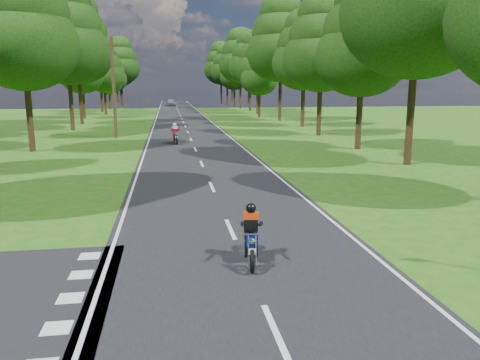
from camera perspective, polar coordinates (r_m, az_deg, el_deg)
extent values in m
plane|color=#255B14|center=(12.17, 0.08, -8.89)|extent=(160.00, 160.00, 0.00)
cube|color=black|center=(61.45, -7.10, 7.43)|extent=(7.00, 140.00, 0.02)
cube|color=silver|center=(8.58, 4.35, -17.93)|extent=(0.12, 2.00, 0.01)
cube|color=silver|center=(14.04, -1.17, -5.99)|extent=(0.12, 2.00, 0.01)
cube|color=silver|center=(19.81, -3.45, -0.83)|extent=(0.12, 2.00, 0.01)
cube|color=silver|center=(25.68, -4.69, 1.99)|extent=(0.12, 2.00, 0.01)
cube|color=silver|center=(31.61, -5.46, 3.75)|extent=(0.12, 2.00, 0.01)
cube|color=silver|center=(37.56, -6.00, 4.96)|extent=(0.12, 2.00, 0.01)
cube|color=silver|center=(43.52, -6.38, 5.83)|extent=(0.12, 2.00, 0.01)
cube|color=silver|center=(49.49, -6.68, 6.50)|extent=(0.12, 2.00, 0.01)
cube|color=silver|center=(55.47, -6.91, 7.02)|extent=(0.12, 2.00, 0.01)
cube|color=silver|center=(61.45, -7.10, 7.44)|extent=(0.12, 2.00, 0.01)
cube|color=silver|center=(67.43, -7.25, 7.78)|extent=(0.12, 2.00, 0.01)
cube|color=silver|center=(73.42, -7.38, 8.07)|extent=(0.12, 2.00, 0.01)
cube|color=silver|center=(79.41, -7.49, 8.32)|extent=(0.12, 2.00, 0.01)
cube|color=silver|center=(85.40, -7.59, 8.53)|extent=(0.12, 2.00, 0.01)
cube|color=silver|center=(91.39, -7.67, 8.71)|extent=(0.12, 2.00, 0.01)
cube|color=silver|center=(97.38, -7.74, 8.87)|extent=(0.12, 2.00, 0.01)
cube|color=silver|center=(103.38, -7.81, 9.01)|extent=(0.12, 2.00, 0.01)
cube|color=silver|center=(109.37, -7.87, 9.14)|extent=(0.12, 2.00, 0.01)
cube|color=silver|center=(115.37, -7.92, 9.25)|extent=(0.12, 2.00, 0.01)
cube|color=silver|center=(121.36, -7.96, 9.36)|extent=(0.12, 2.00, 0.01)
cube|color=silver|center=(127.36, -8.00, 9.45)|extent=(0.12, 2.00, 0.01)
cube|color=silver|center=(61.44, -10.20, 7.35)|extent=(0.10, 140.00, 0.01)
cube|color=silver|center=(61.63, -4.01, 7.51)|extent=(0.10, 140.00, 0.01)
cube|color=silver|center=(9.25, -21.43, -16.44)|extent=(0.50, 0.50, 0.01)
cube|color=silver|center=(10.30, -19.97, -13.37)|extent=(0.50, 0.50, 0.01)
cube|color=silver|center=(11.39, -18.81, -10.87)|extent=(0.50, 0.50, 0.01)
cube|color=silver|center=(12.49, -17.86, -8.81)|extent=(0.50, 0.50, 0.01)
cylinder|color=black|center=(33.31, -24.21, 6.54)|extent=(0.40, 0.40, 3.91)
ellipsoid|color=black|center=(33.33, -24.91, 14.80)|extent=(6.85, 6.85, 5.82)
ellipsoid|color=black|center=(33.53, -25.19, 18.05)|extent=(5.87, 5.87, 4.99)
cylinder|color=black|center=(42.05, -24.32, 7.26)|extent=(0.40, 0.40, 3.79)
ellipsoid|color=black|center=(42.05, -24.86, 13.61)|extent=(6.64, 6.64, 5.64)
ellipsoid|color=black|center=(42.19, -25.07, 16.11)|extent=(5.69, 5.69, 4.84)
ellipsoid|color=black|center=(42.41, -25.29, 18.59)|extent=(4.27, 4.27, 3.63)
cylinder|color=black|center=(47.79, -19.85, 8.30)|extent=(0.40, 0.40, 4.32)
ellipsoid|color=black|center=(47.86, -20.29, 14.65)|extent=(7.56, 7.56, 6.42)
ellipsoid|color=black|center=(48.05, -20.47, 17.15)|extent=(6.48, 6.48, 5.51)
ellipsoid|color=black|center=(48.33, -20.66, 19.63)|extent=(4.86, 4.86, 4.13)
cylinder|color=black|center=(55.24, -18.83, 8.74)|extent=(0.40, 0.40, 4.40)
ellipsoid|color=black|center=(55.31, -19.20, 14.35)|extent=(7.71, 7.71, 6.55)
ellipsoid|color=black|center=(55.48, -19.35, 16.56)|extent=(6.60, 6.60, 5.61)
ellipsoid|color=black|center=(55.73, -19.50, 18.75)|extent=(4.95, 4.95, 4.21)
cylinder|color=black|center=(65.03, -18.51, 8.55)|extent=(0.40, 0.40, 3.20)
ellipsoid|color=black|center=(64.99, -18.73, 12.02)|extent=(5.60, 5.60, 4.76)
ellipsoid|color=black|center=(65.04, -18.82, 13.39)|extent=(4.80, 4.80, 4.08)
ellipsoid|color=black|center=(65.12, -18.92, 14.76)|extent=(3.60, 3.60, 3.06)
cylinder|color=black|center=(72.05, -16.06, 8.93)|extent=(0.40, 0.40, 3.22)
ellipsoid|color=black|center=(72.01, -16.24, 12.08)|extent=(5.64, 5.64, 4.79)
ellipsoid|color=black|center=(72.06, -16.31, 13.32)|extent=(4.83, 4.83, 4.11)
ellipsoid|color=black|center=(72.14, -16.38, 14.57)|extent=(3.62, 3.62, 3.08)
cylinder|color=black|center=(79.93, -16.49, 9.25)|extent=(0.40, 0.40, 3.61)
ellipsoid|color=black|center=(79.92, -16.67, 12.43)|extent=(6.31, 6.31, 5.37)
ellipsoid|color=black|center=(79.98, -16.74, 13.69)|extent=(5.41, 5.41, 4.60)
ellipsoid|color=black|center=(80.09, -16.82, 14.94)|extent=(4.06, 4.06, 3.45)
cylinder|color=black|center=(87.66, -15.56, 9.14)|extent=(0.40, 0.40, 2.67)
ellipsoid|color=black|center=(87.62, -15.68, 11.29)|extent=(4.67, 4.67, 3.97)
ellipsoid|color=black|center=(87.63, -15.72, 12.14)|extent=(4.00, 4.00, 3.40)
ellipsoid|color=black|center=(87.67, -15.77, 12.99)|extent=(3.00, 3.00, 2.55)
cylinder|color=black|center=(96.78, -15.08, 9.47)|extent=(0.40, 0.40, 3.09)
ellipsoid|color=black|center=(96.75, -15.20, 11.72)|extent=(5.40, 5.40, 4.59)
ellipsoid|color=black|center=(96.78, -15.25, 12.61)|extent=(4.63, 4.63, 3.93)
ellipsoid|color=black|center=(96.83, -15.29, 13.50)|extent=(3.47, 3.47, 2.95)
cylinder|color=black|center=(103.15, -14.18, 10.00)|extent=(0.40, 0.40, 4.48)
ellipsoid|color=black|center=(103.19, -14.33, 13.06)|extent=(7.84, 7.84, 6.66)
ellipsoid|color=black|center=(103.29, -14.39, 14.27)|extent=(6.72, 6.72, 5.71)
ellipsoid|color=black|center=(103.43, -14.46, 15.48)|extent=(5.04, 5.04, 4.28)
cylinder|color=black|center=(112.19, -14.29, 9.99)|extent=(0.40, 0.40, 4.09)
ellipsoid|color=black|center=(112.20, -14.42, 12.56)|extent=(7.16, 7.16, 6.09)
ellipsoid|color=black|center=(112.27, -14.47, 13.58)|extent=(6.14, 6.14, 5.22)
ellipsoid|color=black|center=(112.37, -14.53, 14.59)|extent=(4.61, 4.61, 3.92)
cylinder|color=black|center=(26.81, 20.01, 6.59)|extent=(0.40, 0.40, 4.56)
ellipsoid|color=black|center=(26.99, 20.86, 18.54)|extent=(7.98, 7.98, 6.78)
cylinder|color=black|center=(32.63, 14.28, 6.74)|extent=(0.40, 0.40, 3.49)
ellipsoid|color=black|center=(32.59, 14.66, 14.29)|extent=(6.12, 6.12, 5.20)
ellipsoid|color=black|center=(32.73, 14.82, 17.27)|extent=(5.24, 5.24, 4.46)
ellipsoid|color=black|center=(32.95, 14.98, 20.21)|extent=(3.93, 3.93, 3.34)
cylinder|color=black|center=(40.98, 9.63, 7.96)|extent=(0.40, 0.40, 3.69)
ellipsoid|color=black|center=(40.97, 9.85, 14.31)|extent=(6.46, 6.46, 5.49)
ellipsoid|color=black|center=(41.10, 9.94, 16.82)|extent=(5.54, 5.54, 4.71)
ellipsoid|color=black|center=(41.32, 10.03, 19.30)|extent=(4.15, 4.15, 3.53)
cylinder|color=black|center=(49.74, 7.66, 8.63)|extent=(0.40, 0.40, 3.74)
ellipsoid|color=black|center=(49.73, 7.80, 13.94)|extent=(6.55, 6.55, 5.57)
ellipsoid|color=black|center=(49.85, 7.86, 16.04)|extent=(5.62, 5.62, 4.77)
ellipsoid|color=black|center=(50.03, 7.92, 18.12)|extent=(4.21, 4.21, 3.58)
cylinder|color=black|center=(57.62, 4.89, 9.51)|extent=(0.40, 0.40, 4.64)
ellipsoid|color=black|center=(57.72, 4.99, 15.19)|extent=(8.12, 8.12, 6.91)
ellipsoid|color=black|center=(57.91, 5.03, 17.42)|extent=(6.96, 6.96, 5.92)
ellipsoid|color=black|center=(58.19, 5.07, 19.64)|extent=(5.22, 5.22, 4.44)
cylinder|color=black|center=(64.44, 2.35, 8.97)|extent=(0.40, 0.40, 2.91)
ellipsoid|color=black|center=(64.39, 2.37, 12.16)|extent=(5.09, 5.09, 4.33)
ellipsoid|color=black|center=(64.42, 2.38, 13.42)|extent=(4.36, 4.36, 3.71)
ellipsoid|color=black|center=(64.48, 2.40, 14.68)|extent=(3.27, 3.27, 2.78)
cylinder|color=black|center=(71.99, 2.17, 9.62)|extent=(0.40, 0.40, 3.88)
ellipsoid|color=black|center=(72.00, 2.20, 13.42)|extent=(6.78, 6.78, 5.77)
ellipsoid|color=black|center=(72.09, 2.21, 14.92)|extent=(5.81, 5.81, 4.94)
ellipsoid|color=black|center=(72.23, 2.22, 16.41)|extent=(4.36, 4.36, 3.71)
cylinder|color=black|center=(80.38, 1.25, 9.92)|extent=(0.40, 0.40, 4.18)
ellipsoid|color=black|center=(80.40, 1.27, 13.59)|extent=(7.31, 7.31, 6.21)
ellipsoid|color=black|center=(80.51, 1.27, 15.04)|extent=(6.27, 6.27, 5.33)
ellipsoid|color=black|center=(80.66, 1.28, 16.48)|extent=(4.70, 4.70, 4.00)
cylinder|color=black|center=(89.16, 0.06, 10.22)|extent=(0.40, 0.40, 4.63)
ellipsoid|color=black|center=(89.22, 0.06, 13.88)|extent=(8.11, 8.11, 6.89)
ellipsoid|color=black|center=(89.35, 0.06, 15.33)|extent=(6.95, 6.95, 5.91)
ellipsoid|color=black|center=(89.53, 0.06, 16.77)|extent=(5.21, 5.21, 4.43)
cylinder|color=black|center=(96.37, -0.68, 9.93)|extent=(0.40, 0.40, 3.36)
ellipsoid|color=black|center=(96.35, -0.69, 12.39)|extent=(5.88, 5.88, 5.00)
ellipsoid|color=black|center=(96.39, -0.69, 13.37)|extent=(5.04, 5.04, 4.29)
ellipsoid|color=black|center=(96.46, -0.69, 14.34)|extent=(3.78, 3.78, 3.21)
cylinder|color=black|center=(103.45, -1.55, 10.23)|extent=(0.40, 0.40, 4.09)
ellipsoid|color=black|center=(103.47, -1.57, 13.02)|extent=(7.15, 7.15, 6.08)
ellipsoid|color=black|center=(103.54, -1.58, 14.12)|extent=(6.13, 6.13, 5.21)
ellipsoid|color=black|center=(103.65, -1.58, 15.22)|extent=(4.60, 4.60, 3.91)
cylinder|color=black|center=(111.09, -2.30, 10.41)|extent=(0.40, 0.40, 4.48)
ellipsoid|color=black|center=(111.13, -2.32, 13.26)|extent=(7.84, 7.84, 6.66)
ellipsoid|color=black|center=(111.22, -2.33, 14.38)|extent=(6.72, 6.72, 5.71)
ellipsoid|color=black|center=(111.36, -2.34, 15.51)|extent=(5.04, 5.04, 4.28)
cylinder|color=black|center=(121.92, -14.68, 10.00)|extent=(0.40, 0.40, 3.84)
ellipsoid|color=black|center=(121.92, -14.79, 12.22)|extent=(6.72, 6.72, 5.71)
ellipsoid|color=black|center=(121.97, -14.84, 13.10)|extent=(5.76, 5.76, 4.90)
ellipsoid|color=black|center=(122.05, -14.89, 13.97)|extent=(4.32, 4.32, 3.67)
cylinder|color=black|center=(124.43, -0.97, 10.46)|extent=(0.40, 0.40, 4.16)
ellipsoid|color=black|center=(124.45, -0.97, 12.82)|extent=(7.28, 7.28, 6.19)
ellipsoid|color=black|center=(124.51, -0.98, 13.75)|extent=(6.24, 6.24, 5.30)
ellipsoid|color=black|center=(124.61, -0.98, 14.68)|extent=(4.68, 4.68, 3.98)
cylinder|color=black|center=(107.26, -16.56, 9.66)|extent=(0.40, 0.40, 3.52)
ellipsoid|color=black|center=(107.25, -16.70, 11.98)|extent=(6.16, 6.16, 5.24)
ellipsoid|color=black|center=(107.29, -16.75, 12.89)|extent=(5.28, 5.28, 4.49)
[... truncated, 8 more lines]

